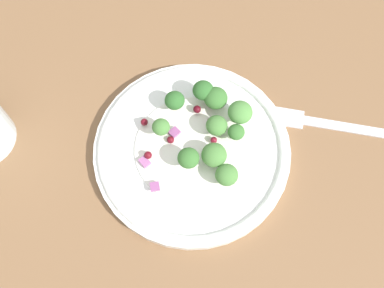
% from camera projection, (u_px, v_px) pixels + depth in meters
% --- Properties ---
extents(ground_plane, '(1.80, 1.80, 0.02)m').
position_uv_depth(ground_plane, '(175.00, 173.00, 0.57)').
color(ground_plane, brown).
extents(plate, '(0.23, 0.23, 0.02)m').
position_uv_depth(plate, '(192.00, 150.00, 0.56)').
color(plate, white).
rests_on(plate, ground_plane).
extents(dressing_pool, '(0.13, 0.13, 0.00)m').
position_uv_depth(dressing_pool, '(192.00, 149.00, 0.56)').
color(dressing_pool, white).
rests_on(dressing_pool, plate).
extents(broccoli_floret_0, '(0.02, 0.02, 0.03)m').
position_uv_depth(broccoli_floret_0, '(217.00, 126.00, 0.55)').
color(broccoli_floret_0, '#8EB77A').
rests_on(broccoli_floret_0, plate).
extents(broccoli_floret_1, '(0.02, 0.02, 0.02)m').
position_uv_depth(broccoli_floret_1, '(161.00, 127.00, 0.55)').
color(broccoli_floret_1, '#9EC684').
rests_on(broccoli_floret_1, plate).
extents(broccoli_floret_2, '(0.03, 0.03, 0.03)m').
position_uv_depth(broccoli_floret_2, '(227.00, 175.00, 0.53)').
color(broccoli_floret_2, '#9EC684').
rests_on(broccoli_floret_2, plate).
extents(broccoli_floret_3, '(0.03, 0.03, 0.03)m').
position_uv_depth(broccoli_floret_3, '(214.00, 154.00, 0.54)').
color(broccoli_floret_3, '#9EC684').
rests_on(broccoli_floret_3, plate).
extents(broccoli_floret_4, '(0.02, 0.02, 0.02)m').
position_uv_depth(broccoli_floret_4, '(175.00, 101.00, 0.56)').
color(broccoli_floret_4, '#ADD18E').
rests_on(broccoli_floret_4, plate).
extents(broccoli_floret_5, '(0.03, 0.03, 0.03)m').
position_uv_depth(broccoli_floret_5, '(203.00, 91.00, 0.56)').
color(broccoli_floret_5, '#8EB77A').
rests_on(broccoli_floret_5, plate).
extents(broccoli_floret_6, '(0.03, 0.03, 0.03)m').
position_uv_depth(broccoli_floret_6, '(216.00, 98.00, 0.56)').
color(broccoli_floret_6, '#8EB77A').
rests_on(broccoli_floret_6, plate).
extents(broccoli_floret_7, '(0.02, 0.02, 0.02)m').
position_uv_depth(broccoli_floret_7, '(236.00, 132.00, 0.55)').
color(broccoli_floret_7, '#8EB77A').
rests_on(broccoli_floret_7, plate).
extents(broccoli_floret_8, '(0.02, 0.02, 0.03)m').
position_uv_depth(broccoli_floret_8, '(189.00, 162.00, 0.53)').
color(broccoli_floret_8, '#ADD18E').
rests_on(broccoli_floret_8, plate).
extents(broccoli_floret_9, '(0.03, 0.03, 0.03)m').
position_uv_depth(broccoli_floret_9, '(240.00, 113.00, 0.55)').
color(broccoli_floret_9, '#ADD18E').
rests_on(broccoli_floret_9, plate).
extents(cranberry_0, '(0.01, 0.01, 0.01)m').
position_uv_depth(cranberry_0, '(211.00, 121.00, 0.57)').
color(cranberry_0, '#4C0A14').
rests_on(cranberry_0, plate).
extents(cranberry_1, '(0.01, 0.01, 0.01)m').
position_uv_depth(cranberry_1, '(170.00, 140.00, 0.56)').
color(cranberry_1, maroon).
rests_on(cranberry_1, plate).
extents(cranberry_2, '(0.01, 0.01, 0.01)m').
position_uv_depth(cranberry_2, '(144.00, 122.00, 0.56)').
color(cranberry_2, maroon).
rests_on(cranberry_2, plate).
extents(cranberry_3, '(0.01, 0.01, 0.01)m').
position_uv_depth(cranberry_3, '(211.00, 103.00, 0.57)').
color(cranberry_3, maroon).
rests_on(cranberry_3, plate).
extents(cranberry_4, '(0.01, 0.01, 0.01)m').
position_uv_depth(cranberry_4, '(214.00, 140.00, 0.56)').
color(cranberry_4, maroon).
rests_on(cranberry_4, plate).
extents(cranberry_5, '(0.01, 0.01, 0.01)m').
position_uv_depth(cranberry_5, '(148.00, 155.00, 0.55)').
color(cranberry_5, maroon).
rests_on(cranberry_5, plate).
extents(cranberry_6, '(0.01, 0.01, 0.01)m').
position_uv_depth(cranberry_6, '(197.00, 109.00, 0.57)').
color(cranberry_6, '#4C0A14').
rests_on(cranberry_6, plate).
extents(onion_bit_0, '(0.01, 0.01, 0.00)m').
position_uv_depth(onion_bit_0, '(155.00, 187.00, 0.53)').
color(onion_bit_0, '#934C84').
rests_on(onion_bit_0, plate).
extents(onion_bit_1, '(0.01, 0.01, 0.00)m').
position_uv_depth(onion_bit_1, '(174.00, 132.00, 0.56)').
color(onion_bit_1, '#934C84').
rests_on(onion_bit_1, plate).
extents(onion_bit_2, '(0.01, 0.02, 0.01)m').
position_uv_depth(onion_bit_2, '(145.00, 162.00, 0.55)').
color(onion_bit_2, '#A35B93').
rests_on(onion_bit_2, plate).
extents(fork, '(0.18, 0.08, 0.01)m').
position_uv_depth(fork, '(340.00, 126.00, 0.58)').
color(fork, silver).
rests_on(fork, ground_plane).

